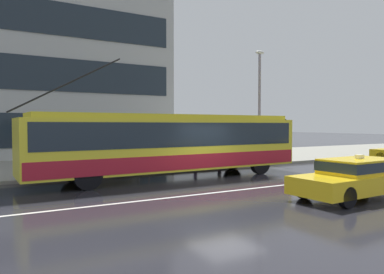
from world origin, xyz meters
name	(u,v)px	position (x,y,z in m)	size (l,w,h in m)	color
ground_plane	(225,185)	(0.00, 0.00, 0.00)	(160.00, 160.00, 0.00)	#26262C
sidewalk_slab	(139,162)	(0.00, 9.32, 0.07)	(80.00, 10.00, 0.14)	gray
lane_centre_line	(244,189)	(0.00, -1.20, 0.00)	(72.00, 0.14, 0.01)	silver
trolleybus	(172,143)	(-0.99, 2.72, 1.56)	(12.80, 2.87, 5.00)	yellow
taxi_oncoming_near	(357,176)	(2.26, -4.19, 0.70)	(4.68, 1.90, 1.39)	yellow
bus_shelter	(107,130)	(-2.99, 5.83, 2.10)	(4.00, 1.64, 2.64)	gray
pedestrian_at_shelter	(196,137)	(2.48, 6.53, 1.65)	(1.26, 1.26, 1.93)	#2F254E
pedestrian_approaching_curb	(219,147)	(3.63, 5.78, 1.08)	(0.39, 0.39, 1.60)	black
street_lamp	(259,96)	(6.38, 5.51, 4.12)	(0.60, 0.32, 6.74)	gray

